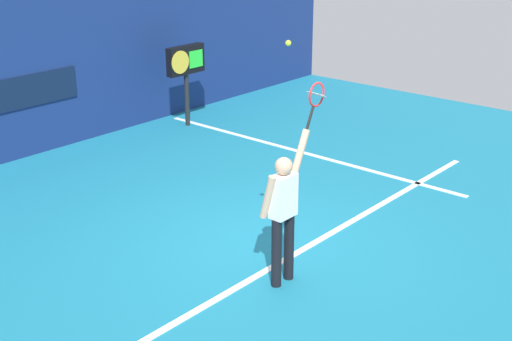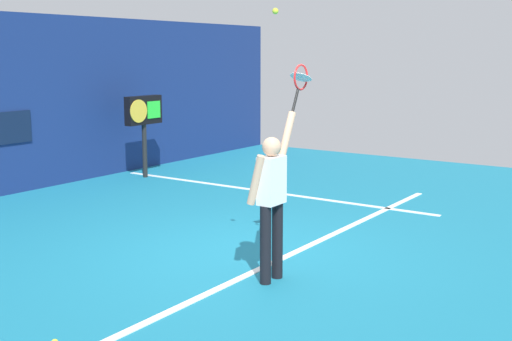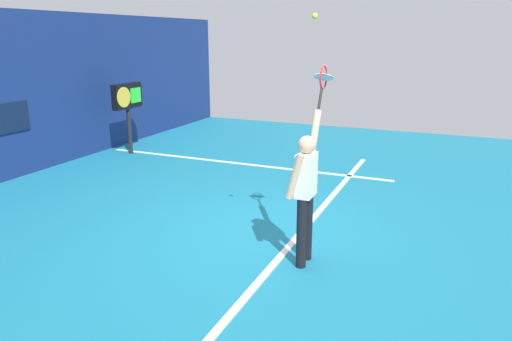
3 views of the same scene
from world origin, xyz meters
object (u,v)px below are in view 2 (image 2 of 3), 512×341
(tennis_racket, at_px, (300,80))
(tennis_ball, at_px, (275,11))
(scoreboard_clock, at_px, (144,114))
(tennis_player, at_px, (272,196))

(tennis_racket, xyz_separation_m, tennis_ball, (-0.63, -0.05, 0.76))
(tennis_racket, distance_m, scoreboard_clock, 6.79)
(tennis_player, height_order, tennis_racket, tennis_racket)
(tennis_player, distance_m, scoreboard_clock, 7.05)
(tennis_player, xyz_separation_m, tennis_racket, (0.61, -0.00, 1.30))
(tennis_ball, bearing_deg, tennis_racket, 4.61)
(tennis_ball, height_order, scoreboard_clock, tennis_ball)
(tennis_racket, xyz_separation_m, scoreboard_clock, (3.36, 5.82, -0.95))
(tennis_racket, relative_size, scoreboard_clock, 0.36)
(scoreboard_clock, bearing_deg, tennis_ball, -124.23)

